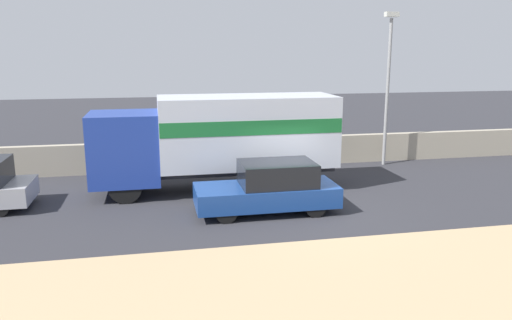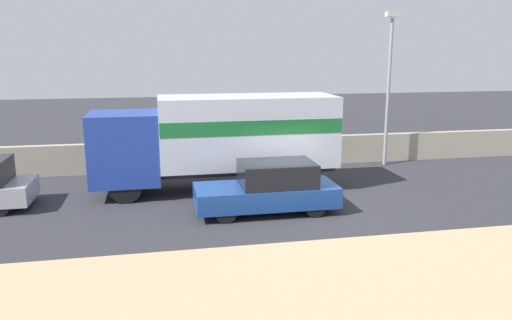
# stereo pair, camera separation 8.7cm
# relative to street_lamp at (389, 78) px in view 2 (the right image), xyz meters

# --- Properties ---
(ground_plane) EXTENTS (80.00, 80.00, 0.00)m
(ground_plane) POSITION_rel_street_lamp_xyz_m (-5.56, -5.47, -3.74)
(ground_plane) COLOR #2D2D33
(dirt_shoulder_foreground) EXTENTS (60.00, 5.02, 0.04)m
(dirt_shoulder_foreground) POSITION_rel_street_lamp_xyz_m (-5.56, -10.50, -3.72)
(dirt_shoulder_foreground) COLOR tan
(dirt_shoulder_foreground) RESTS_ON ground_plane
(stone_wall_backdrop) EXTENTS (60.00, 0.35, 1.22)m
(stone_wall_backdrop) POSITION_rel_street_lamp_xyz_m (-5.56, 0.74, -3.13)
(stone_wall_backdrop) COLOR #A39984
(stone_wall_backdrop) RESTS_ON ground_plane
(street_lamp) EXTENTS (0.56, 0.28, 6.40)m
(street_lamp) POSITION_rel_street_lamp_xyz_m (0.00, 0.00, 0.00)
(street_lamp) COLOR gray
(street_lamp) RESTS_ON ground_plane
(box_truck) EXTENTS (8.43, 2.35, 3.32)m
(box_truck) POSITION_rel_street_lamp_xyz_m (-7.43, -2.60, -1.80)
(box_truck) COLOR navy
(box_truck) RESTS_ON ground_plane
(car_hatchback) EXTENTS (4.32, 1.73, 1.56)m
(car_hatchback) POSITION_rel_street_lamp_xyz_m (-6.35, -5.37, -2.98)
(car_hatchback) COLOR navy
(car_hatchback) RESTS_ON ground_plane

